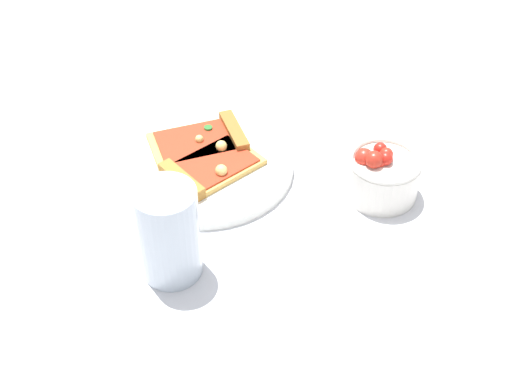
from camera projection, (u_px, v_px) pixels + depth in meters
ground_plane at (232, 160)px, 1.05m from camera, size 2.40×2.40×0.00m
plate at (205, 165)px, 1.03m from camera, size 0.26×0.26×0.01m
pizza_slice_near at (208, 168)px, 1.01m from camera, size 0.16×0.14×0.02m
pizza_slice_far at (205, 140)px, 1.06m from camera, size 0.15×0.16×0.02m
salad_bowl at (382, 174)px, 0.98m from camera, size 0.10×0.10×0.08m
soda_glass at (172, 237)px, 0.85m from camera, size 0.08×0.08×0.13m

